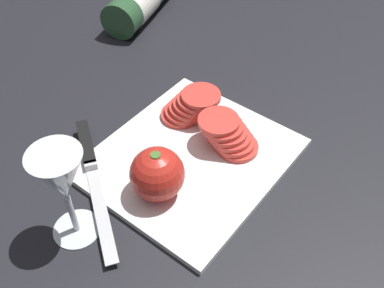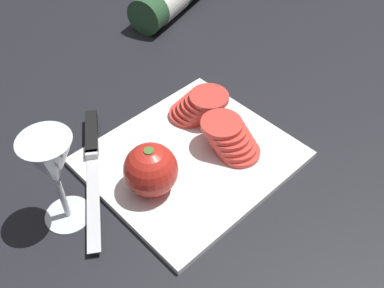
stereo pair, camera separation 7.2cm
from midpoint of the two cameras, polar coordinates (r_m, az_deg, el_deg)
The scene contains 7 objects.
ground_plane at distance 0.74m, azimuth 1.35°, elevation -3.15°, with size 3.00×3.00×0.00m, color black.
cutting_board at distance 0.75m, azimuth 2.76°, elevation -2.04°, with size 0.32×0.28×0.01m.
wine_glass at distance 0.61m, azimuth -14.17°, elevation -2.92°, with size 0.07×0.07×0.16m.
whole_tomato at distance 0.67m, azimuth -2.19°, elevation -3.46°, with size 0.08×0.08×0.08m.
knife at distance 0.76m, azimuth -9.99°, elevation -0.37°, with size 0.18×0.25×0.01m.
tomato_slice_stack_near at distance 0.80m, azimuth 3.41°, elevation 4.75°, with size 0.09×0.10×0.05m.
tomato_slice_stack_far at distance 0.74m, azimuth 7.69°, elevation 0.61°, with size 0.08×0.11×0.05m.
Camera 2 is at (-0.33, -0.37, 0.56)m, focal length 42.00 mm.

